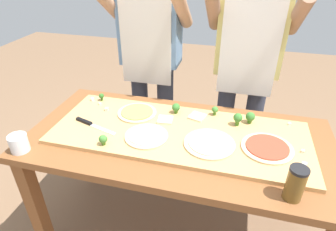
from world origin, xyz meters
TOP-DOWN VIEW (x-y plane):
  - ground_plane at (0.00, 0.00)m, footprint 8.00×8.00m
  - prep_table at (0.00, 0.00)m, footprint 1.58×0.76m
  - cutting_board at (-0.00, 0.02)m, footprint 1.33×0.52m
  - chefs_knife at (-0.48, -0.04)m, footprint 0.27×0.10m
  - pizza_whole_pesto_green at (-0.27, 0.13)m, footprint 0.22×0.22m
  - pizza_whole_cheese_artichoke at (0.17, -0.06)m, footprint 0.25×0.25m
  - pizza_whole_tomato_red at (0.44, -0.02)m, footprint 0.25×0.25m
  - pizza_whole_white_garlic at (-0.15, -0.07)m, footprint 0.22×0.22m
  - pizza_slice_far_left at (0.07, 0.18)m, footprint 0.10×0.10m
  - pizza_slice_center at (-0.10, 0.10)m, footprint 0.09×0.09m
  - broccoli_floret_back_left at (0.36, 0.20)m, footprint 0.05×0.05m
  - broccoli_floret_back_mid at (0.29, 0.16)m, footprint 0.05×0.05m
  - broccoli_floret_center_left at (0.16, 0.23)m, footprint 0.04×0.04m
  - broccoli_floret_back_right at (-0.33, -0.19)m, footprint 0.04×0.04m
  - broccoli_floret_front_right at (-0.06, 0.20)m, footprint 0.05×0.05m
  - broccoli_floret_front_left at (-0.54, 0.23)m, footprint 0.03×0.03m
  - cheese_crumble_a at (0.57, 0.23)m, footprint 0.02×0.02m
  - cheese_crumble_b at (-0.46, 0.12)m, footprint 0.02×0.02m
  - cheese_crumble_c at (-0.53, 0.17)m, footprint 0.02×0.02m
  - cheese_crumble_d at (0.60, -0.01)m, footprint 0.02×0.02m
  - cheese_crumble_e at (0.59, -0.11)m, footprint 0.02×0.02m
  - cheese_crumble_f at (-0.60, 0.21)m, footprint 0.03×0.03m
  - flour_cup at (-0.72, -0.31)m, footprint 0.09×0.09m
  - sauce_jar at (0.53, -0.29)m, footprint 0.07×0.07m
  - cook_left at (-0.34, 0.62)m, footprint 0.54×0.39m
  - cook_right at (0.31, 0.62)m, footprint 0.54×0.39m

SIDE VIEW (x-z plane):
  - ground_plane at x=0.00m, z-range 0.00..0.00m
  - prep_table at x=0.00m, z-range 0.27..1.03m
  - cutting_board at x=0.00m, z-range 0.76..0.78m
  - pizza_slice_far_left at x=0.07m, z-range 0.78..0.79m
  - pizza_slice_center at x=-0.10m, z-range 0.78..0.79m
  - chefs_knife at x=-0.48m, z-range 0.78..0.79m
  - cheese_crumble_a at x=0.57m, z-range 0.78..0.79m
  - cheese_crumble_d at x=0.60m, z-range 0.78..0.79m
  - cheese_crumble_c at x=-0.53m, z-range 0.78..0.79m
  - pizza_whole_white_garlic at x=-0.15m, z-range 0.78..0.79m
  - pizza_whole_cheese_artichoke at x=0.17m, z-range 0.78..0.79m
  - pizza_whole_tomato_red at x=0.44m, z-range 0.78..0.79m
  - pizza_whole_pesto_green at x=-0.27m, z-range 0.78..0.79m
  - cheese_crumble_f at x=-0.60m, z-range 0.78..0.80m
  - cheese_crumble_b at x=-0.46m, z-range 0.78..0.80m
  - cheese_crumble_e at x=0.59m, z-range 0.78..0.80m
  - flour_cup at x=-0.72m, z-range 0.75..0.84m
  - broccoli_floret_front_left at x=-0.54m, z-range 0.78..0.83m
  - broccoli_floret_back_right at x=-0.33m, z-range 0.78..0.84m
  - broccoli_floret_center_left at x=0.16m, z-range 0.78..0.84m
  - broccoli_floret_front_right at x=-0.06m, z-range 0.78..0.84m
  - broccoli_floret_back_left at x=0.36m, z-range 0.78..0.85m
  - broccoli_floret_back_mid at x=0.29m, z-range 0.79..0.86m
  - sauce_jar at x=0.53m, z-range 0.76..0.91m
  - cook_left at x=-0.34m, z-range 0.16..1.83m
  - cook_right at x=0.31m, z-range 0.16..1.83m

